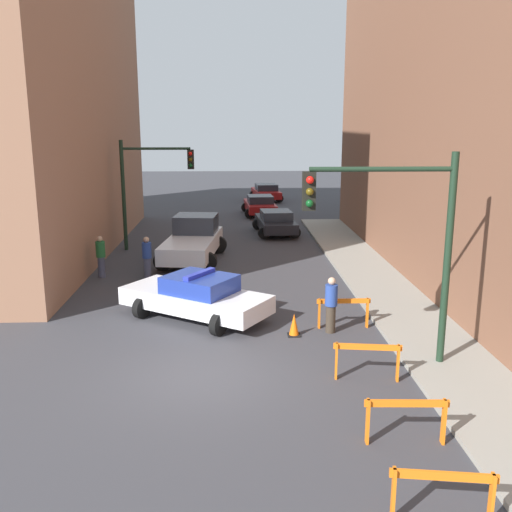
# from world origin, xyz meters

# --- Properties ---
(ground_plane) EXTENTS (120.00, 120.00, 0.00)m
(ground_plane) POSITION_xyz_m (0.00, 0.00, 0.00)
(ground_plane) COLOR #38383D
(sidewalk_right) EXTENTS (2.40, 44.00, 0.12)m
(sidewalk_right) POSITION_xyz_m (6.20, 0.00, 0.06)
(sidewalk_right) COLOR gray
(sidewalk_right) RESTS_ON ground_plane
(traffic_light_near) EXTENTS (3.64, 0.35, 5.20)m
(traffic_light_near) POSITION_xyz_m (4.73, 0.34, 3.53)
(traffic_light_near) COLOR black
(traffic_light_near) RESTS_ON sidewalk_right
(traffic_light_far) EXTENTS (3.44, 0.35, 5.20)m
(traffic_light_far) POSITION_xyz_m (-3.30, 14.22, 3.40)
(traffic_light_far) COLOR black
(traffic_light_far) RESTS_ON ground_plane
(police_car) EXTENTS (4.94, 4.14, 1.52)m
(police_car) POSITION_xyz_m (-0.42, 4.15, 0.72)
(police_car) COLOR white
(police_car) RESTS_ON ground_plane
(white_truck) EXTENTS (3.03, 5.59, 1.90)m
(white_truck) POSITION_xyz_m (-1.03, 11.99, 0.91)
(white_truck) COLOR silver
(white_truck) RESTS_ON ground_plane
(parked_car_near) EXTENTS (2.49, 4.42, 1.31)m
(parked_car_near) POSITION_xyz_m (3.10, 17.96, 0.67)
(parked_car_near) COLOR black
(parked_car_near) RESTS_ON ground_plane
(parked_car_mid) EXTENTS (2.45, 4.41, 1.31)m
(parked_car_mid) POSITION_xyz_m (2.56, 24.61, 0.67)
(parked_car_mid) COLOR maroon
(parked_car_mid) RESTS_ON ground_plane
(parked_car_far) EXTENTS (2.55, 4.46, 1.31)m
(parked_car_far) POSITION_xyz_m (3.40, 31.82, 0.67)
(parked_car_far) COLOR maroon
(parked_car_far) RESTS_ON ground_plane
(pedestrian_crossing) EXTENTS (0.41, 0.41, 1.66)m
(pedestrian_crossing) POSITION_xyz_m (-2.63, 8.99, 0.86)
(pedestrian_crossing) COLOR #474C66
(pedestrian_crossing) RESTS_ON ground_plane
(pedestrian_corner) EXTENTS (0.40, 0.40, 1.66)m
(pedestrian_corner) POSITION_xyz_m (-4.47, 9.25, 0.86)
(pedestrian_corner) COLOR #474C66
(pedestrian_corner) RESTS_ON ground_plane
(pedestrian_sidewalk) EXTENTS (0.50, 0.50, 1.66)m
(pedestrian_sidewalk) POSITION_xyz_m (3.54, 2.78, 0.86)
(pedestrian_sidewalk) COLOR #382D23
(pedestrian_sidewalk) RESTS_ON ground_plane
(barrier_front) EXTENTS (1.59, 0.37, 0.90)m
(barrier_front) POSITION_xyz_m (3.83, -5.42, 0.62)
(barrier_front) COLOR orange
(barrier_front) RESTS_ON ground_plane
(barrier_mid) EXTENTS (1.60, 0.23, 0.90)m
(barrier_mid) POSITION_xyz_m (3.96, -3.16, 0.62)
(barrier_mid) COLOR orange
(barrier_mid) RESTS_ON ground_plane
(barrier_back) EXTENTS (1.59, 0.36, 0.90)m
(barrier_back) POSITION_xyz_m (3.87, -0.40, 0.62)
(barrier_back) COLOR orange
(barrier_back) RESTS_ON ground_plane
(barrier_corner) EXTENTS (1.60, 0.16, 0.90)m
(barrier_corner) POSITION_xyz_m (3.99, 3.15, 0.62)
(barrier_corner) COLOR orange
(barrier_corner) RESTS_ON ground_plane
(traffic_cone) EXTENTS (0.36, 0.36, 0.66)m
(traffic_cone) POSITION_xyz_m (2.45, 2.56, 0.32)
(traffic_cone) COLOR black
(traffic_cone) RESTS_ON ground_plane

